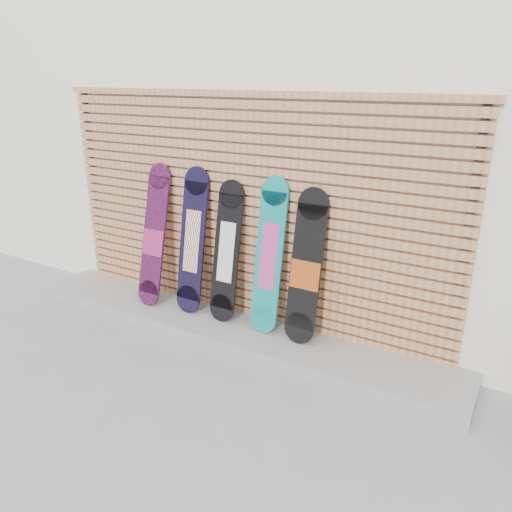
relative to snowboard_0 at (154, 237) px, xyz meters
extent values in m
plane|color=gray|center=(1.10, -0.75, -0.84)|extent=(80.00, 80.00, 0.00)
cube|color=white|center=(1.60, 2.75, 0.96)|extent=(12.00, 5.00, 3.60)
cube|color=gray|center=(0.95, -0.07, -0.78)|extent=(4.60, 0.70, 0.12)
cube|color=#B4744B|center=(0.95, 0.22, -0.70)|extent=(4.20, 0.05, 0.08)
cube|color=#B4744B|center=(0.95, 0.22, -0.60)|extent=(4.20, 0.05, 0.08)
cube|color=#B4744B|center=(0.95, 0.22, -0.51)|extent=(4.20, 0.05, 0.07)
cube|color=#B4744B|center=(0.95, 0.22, -0.41)|extent=(4.20, 0.05, 0.07)
cube|color=#B4744B|center=(0.95, 0.22, -0.31)|extent=(4.20, 0.05, 0.07)
cube|color=#B4744B|center=(0.95, 0.22, -0.21)|extent=(4.20, 0.05, 0.07)
cube|color=#B4744B|center=(0.95, 0.22, -0.12)|extent=(4.20, 0.05, 0.07)
cube|color=#B4744B|center=(0.95, 0.22, -0.02)|extent=(4.20, 0.05, 0.07)
cube|color=#B4744B|center=(0.95, 0.22, 0.08)|extent=(4.20, 0.05, 0.07)
cube|color=#B4744B|center=(0.95, 0.22, 0.17)|extent=(4.20, 0.05, 0.08)
cube|color=#B4744B|center=(0.95, 0.22, 0.27)|extent=(4.20, 0.05, 0.08)
cube|color=#B4744B|center=(0.95, 0.22, 0.37)|extent=(4.20, 0.05, 0.08)
cube|color=#B4744B|center=(0.95, 0.22, 0.46)|extent=(4.20, 0.05, 0.08)
cube|color=#B4744B|center=(0.95, 0.22, 0.56)|extent=(4.20, 0.05, 0.08)
cube|color=#B4744B|center=(0.95, 0.22, 0.66)|extent=(4.20, 0.05, 0.08)
cube|color=#B4744B|center=(0.95, 0.22, 0.76)|extent=(4.20, 0.05, 0.08)
cube|color=#B4744B|center=(0.95, 0.22, 0.85)|extent=(4.20, 0.05, 0.08)
cube|color=#B4744B|center=(0.95, 0.22, 0.95)|extent=(4.20, 0.05, 0.08)
cube|color=#B4744B|center=(0.95, 0.22, 1.05)|extent=(4.20, 0.05, 0.08)
cube|color=#B4744B|center=(0.95, 0.22, 1.14)|extent=(4.20, 0.05, 0.08)
cube|color=#B4744B|center=(0.95, 0.22, 1.24)|extent=(4.20, 0.05, 0.08)
cube|color=#B4744B|center=(0.95, 0.22, 1.34)|extent=(4.20, 0.05, 0.08)
cube|color=black|center=(-1.07, 0.24, 0.28)|extent=(0.06, 0.04, 2.23)
cube|color=black|center=(2.97, 0.24, 0.28)|extent=(0.06, 0.04, 2.23)
cube|color=#B4744B|center=(0.95, 0.22, 1.43)|extent=(4.26, 0.07, 0.06)
cube|color=black|center=(0.00, 0.00, 0.01)|extent=(0.27, 0.32, 1.20)
cylinder|color=black|center=(0.00, -0.14, -0.59)|extent=(0.27, 0.09, 0.27)
cylinder|color=black|center=(0.00, 0.15, 0.61)|extent=(0.27, 0.09, 0.27)
cube|color=#A1205C|center=(0.00, -0.02, -0.06)|extent=(0.26, 0.09, 0.27)
cube|color=black|center=(0.47, 0.04, 0.01)|extent=(0.29, 0.25, 1.18)
cylinder|color=black|center=(0.47, -0.07, -0.58)|extent=(0.29, 0.08, 0.29)
cylinder|color=black|center=(0.47, 0.16, 0.60)|extent=(0.29, 0.08, 0.29)
cube|color=white|center=(0.47, 0.04, 0.01)|extent=(0.18, 0.14, 0.62)
cube|color=black|center=(0.87, 0.05, -0.03)|extent=(0.28, 0.23, 1.10)
cylinder|color=black|center=(0.87, -0.06, -0.58)|extent=(0.28, 0.07, 0.28)
cylinder|color=black|center=(0.87, 0.16, 0.52)|extent=(0.28, 0.07, 0.28)
cube|color=silver|center=(0.87, 0.05, -0.03)|extent=(0.17, 0.14, 0.58)
cube|color=#0D7F82|center=(1.34, 0.05, 0.01)|extent=(0.27, 0.23, 1.19)
cylinder|color=#0D7F82|center=(1.34, -0.05, -0.58)|extent=(0.27, 0.07, 0.27)
cylinder|color=#0D7F82|center=(1.34, 0.16, 0.60)|extent=(0.27, 0.07, 0.27)
cube|color=#CB478A|center=(1.34, 0.05, 0.01)|extent=(0.17, 0.13, 0.62)
cube|color=black|center=(1.72, 0.05, -0.02)|extent=(0.29, 0.23, 1.11)
cylinder|color=black|center=(1.72, -0.06, -0.57)|extent=(0.29, 0.08, 0.29)
cylinder|color=black|center=(1.72, 0.15, 0.53)|extent=(0.29, 0.08, 0.29)
cube|color=#98380D|center=(1.72, 0.04, -0.09)|extent=(0.28, 0.07, 0.26)
camera|label=1|loc=(3.41, -3.72, 1.59)|focal=35.00mm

